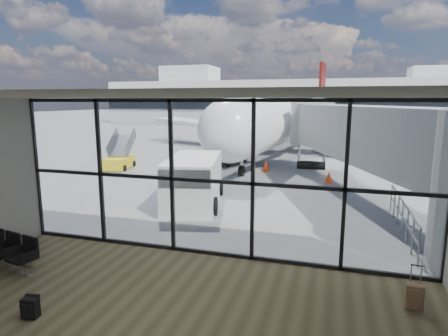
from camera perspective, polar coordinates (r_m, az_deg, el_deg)
The scene contains 21 objects.
ground at distance 50.07m, azimuth 12.74°, elevation 4.93°, with size 220.00×220.00×0.00m, color slate.
lounge_shell at distance 6.21m, azimuth -16.28°, elevation -6.88°, with size 12.02×8.01×4.51m.
glass_curtain_wall at distance 10.53m, azimuth -1.98°, elevation -1.74°, with size 12.10×0.12×4.50m.
jet_bridge at distance 17.00m, azimuth 21.96°, elevation 3.86°, with size 8.00×16.50×4.33m.
apron_railing at distance 13.97m, azimuth 25.59°, elevation -6.20°, with size 0.06×5.46×1.11m.
far_terminal at distance 71.84m, azimuth 13.63°, elevation 9.80°, with size 80.00×12.20×11.00m.
tree_0 at distance 94.95m, azimuth -14.27°, elevation 10.08°, with size 4.95×4.95×7.12m.
tree_1 at distance 92.05m, azimuth -11.02°, elevation 10.59°, with size 5.61×5.61×8.07m.
tree_2 at distance 89.46m, azimuth -7.55°, elevation 11.10°, with size 6.27×6.27×9.03m.
tree_3 at distance 87.19m, azimuth -3.87°, elevation 10.38°, with size 4.95×4.95×7.12m.
tree_4 at distance 85.30m, azimuth -0.03°, elevation 10.82°, with size 5.61×5.61×8.07m.
tree_5 at distance 83.80m, azimuth 3.99°, elevation 11.23°, with size 6.27×6.27×9.03m.
seating_row at distance 11.79m, azimuth -29.97°, elevation -10.58°, with size 2.10×0.97×0.93m.
backpack at distance 9.14m, azimuth -27.45°, elevation -18.38°, with size 0.34×0.33×0.48m.
suitcase at distance 9.42m, azimuth 27.03°, elevation -17.05°, with size 0.37×0.29×0.97m.
airliner at distance 34.87m, azimuth 10.65°, elevation 7.35°, with size 30.28×35.22×9.09m.
service_van at distance 16.06m, azimuth -4.69°, elevation -1.95°, with size 3.07×5.04×2.04m.
belt_loader at distance 26.64m, azimuth 0.49°, elevation 2.14°, with size 2.61×4.55×1.99m.
mobile_stairs at distance 25.67m, azimuth -15.69°, elevation 1.06°, with size 1.97×3.16×2.08m.
traffic_cone_a at distance 23.88m, azimuth 6.42°, elevation 0.29°, with size 0.48×0.48×0.69m.
traffic_cone_b at distance 21.19m, azimuth 15.70°, elevation -1.36°, with size 0.45×0.45×0.64m.
Camera 1 is at (3.28, -9.77, 4.44)m, focal length 30.00 mm.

